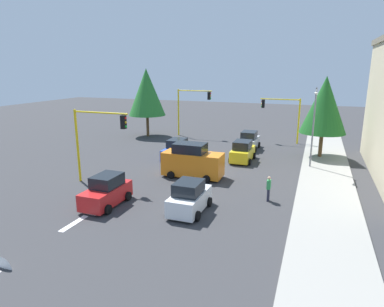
# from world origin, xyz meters

# --- Properties ---
(ground_plane) EXTENTS (120.00, 120.00, 0.00)m
(ground_plane) POSITION_xyz_m (0.00, 0.00, 0.00)
(ground_plane) COLOR #353538
(sidewalk_kerb) EXTENTS (80.00, 4.00, 0.15)m
(sidewalk_kerb) POSITION_xyz_m (-5.00, 10.50, 0.07)
(sidewalk_kerb) COLOR gray
(sidewalk_kerb) RESTS_ON ground
(lane_arrow_near) EXTENTS (2.40, 1.10, 1.10)m
(lane_arrow_near) POSITION_xyz_m (11.51, -3.00, 0.01)
(lane_arrow_near) COLOR silver
(lane_arrow_near) RESTS_ON ground
(traffic_signal_far_left) EXTENTS (0.36, 4.59, 5.23)m
(traffic_signal_far_left) POSITION_xyz_m (-14.00, 5.62, 3.72)
(traffic_signal_far_left) COLOR yellow
(traffic_signal_far_left) RESTS_ON ground
(traffic_signal_near_right) EXTENTS (0.36, 4.59, 5.59)m
(traffic_signal_near_right) POSITION_xyz_m (6.00, -5.68, 3.96)
(traffic_signal_near_right) COLOR yellow
(traffic_signal_near_right) RESTS_ON ground
(traffic_signal_far_right) EXTENTS (0.36, 4.59, 5.97)m
(traffic_signal_far_right) POSITION_xyz_m (-14.00, -5.74, 4.21)
(traffic_signal_far_right) COLOR yellow
(traffic_signal_far_right) RESTS_ON ground
(street_lamp_curbside) EXTENTS (2.15, 0.28, 7.00)m
(street_lamp_curbside) POSITION_xyz_m (-3.61, 9.20, 4.35)
(street_lamp_curbside) COLOR slate
(street_lamp_curbside) RESTS_ON ground
(tree_opposite_side) EXTENTS (4.68, 4.68, 8.57)m
(tree_opposite_side) POSITION_xyz_m (-12.00, -11.00, 5.64)
(tree_opposite_side) COLOR brown
(tree_opposite_side) RESTS_ON ground
(tree_roadside_mid) EXTENTS (4.31, 4.31, 7.88)m
(tree_roadside_mid) POSITION_xyz_m (-8.00, 10.00, 5.18)
(tree_roadside_mid) COLOR brown
(tree_roadside_mid) RESTS_ON ground
(delivery_van_orange) EXTENTS (2.22, 4.80, 2.77)m
(delivery_van_orange) POSITION_xyz_m (2.00, 0.35, 1.28)
(delivery_van_orange) COLOR orange
(delivery_van_orange) RESTS_ON ground
(car_yellow) EXTENTS (3.83, 2.02, 1.98)m
(car_yellow) POSITION_xyz_m (-4.19, 3.11, 0.90)
(car_yellow) COLOR yellow
(car_yellow) RESTS_ON ground
(car_red) EXTENTS (3.76, 1.97, 1.98)m
(car_red) POSITION_xyz_m (9.33, -2.79, 0.90)
(car_red) COLOR red
(car_red) RESTS_ON ground
(car_blue) EXTENTS (3.91, 1.98, 1.98)m
(car_blue) POSITION_xyz_m (-2.54, -2.94, 0.90)
(car_blue) COLOR blue
(car_blue) RESTS_ON ground
(car_silver) EXTENTS (3.78, 2.01, 1.98)m
(car_silver) POSITION_xyz_m (-9.29, 2.74, 0.90)
(car_silver) COLOR #B2B5BA
(car_silver) RESTS_ON ground
(car_white) EXTENTS (3.65, 2.02, 1.98)m
(car_white) POSITION_xyz_m (8.46, 2.56, 0.90)
(car_white) COLOR white
(car_white) RESTS_ON ground
(pedestrian_crossing) EXTENTS (0.40, 0.24, 1.70)m
(pedestrian_crossing) POSITION_xyz_m (5.05, 6.83, 0.91)
(pedestrian_crossing) COLOR #262638
(pedestrian_crossing) RESTS_ON ground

